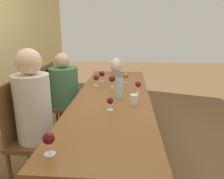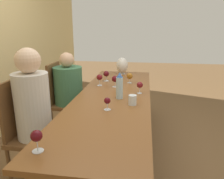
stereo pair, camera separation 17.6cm
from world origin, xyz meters
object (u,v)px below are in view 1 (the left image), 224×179
wine_glass_3 (96,78)px  person_near (35,114)px  wine_glass_0 (110,101)px  wine_glass_5 (126,76)px  chair_far (59,99)px  wine_glass_2 (112,79)px  person_far (65,93)px  water_bottle (119,86)px  wine_glass_6 (49,139)px  wine_glass_1 (102,74)px  water_tumbler (134,99)px  chair_near (28,132)px  wine_glass_4 (138,85)px  vase (116,65)px

wine_glass_3 → person_near: person_near is taller
wine_glass_0 → wine_glass_5: (1.02, -0.13, 0.01)m
wine_glass_0 → chair_far: chair_far is taller
wine_glass_2 → person_far: bearing=82.3°
water_bottle → wine_glass_6: water_bottle is taller
wine_glass_1 → wine_glass_2: bearing=-150.7°
wine_glass_3 → chair_far: 0.61m
water_tumbler → wine_glass_0: wine_glass_0 is taller
wine_glass_3 → wine_glass_5: (0.19, -0.37, -0.01)m
wine_glass_5 → person_far: bearing=100.4°
wine_glass_1 → wine_glass_3: size_ratio=0.98×
water_tumbler → wine_glass_1: wine_glass_1 is taller
wine_glass_6 → person_near: size_ratio=0.11×
wine_glass_5 → wine_glass_2: bearing=144.2°
wine_glass_2 → wine_glass_3: 0.21m
water_tumbler → wine_glass_2: bearing=22.7°
chair_near → chair_far: (0.95, 0.00, 0.00)m
wine_glass_1 → wine_glass_4: (-0.52, -0.48, -0.00)m
wine_glass_4 → person_far: 1.02m
water_tumbler → vase: vase is taller
water_tumbler → wine_glass_2: (0.62, 0.26, 0.05)m
water_bottle → wine_glass_1: (0.73, 0.27, -0.04)m
wine_glass_2 → wine_glass_6: wine_glass_2 is taller
water_tumbler → wine_glass_1: (0.91, 0.42, 0.05)m
wine_glass_5 → wine_glass_0: bearing=172.9°
wine_glass_2 → chair_far: size_ratio=0.14×
water_bottle → person_near: bearing=119.7°
vase → wine_glass_1: vase is taller
person_near → water_tumbler: bearing=-74.5°
wine_glass_3 → wine_glass_5: 0.42m
water_tumbler → wine_glass_6: (-0.92, 0.52, 0.05)m
wine_glass_5 → wine_glass_6: (-1.77, 0.43, 0.01)m
wine_glass_2 → wine_glass_6: (-1.54, 0.26, -0.00)m
wine_glass_0 → person_far: person_far is taller
wine_glass_0 → person_far: bearing=37.6°
wine_glass_6 → chair_far: size_ratio=0.14×
wine_glass_5 → wine_glass_6: 1.82m
wine_glass_2 → wine_glass_1: bearing=29.3°
wine_glass_2 → chair_far: (0.09, 0.73, -0.31)m
wine_glass_6 → chair_near: size_ratio=0.14×
wine_glass_5 → chair_near: chair_near is taller
vase → person_far: size_ratio=0.23×
water_bottle → person_far: bearing=54.6°
vase → wine_glass_5: size_ratio=1.93×
vase → person_far: 0.99m
chair_far → water_tumbler: bearing=-125.5°
wine_glass_0 → chair_near: chair_near is taller
wine_glass_2 → chair_far: bearing=83.3°
wine_glass_0 → chair_far: bearing=41.3°
wine_glass_1 → wine_glass_4: wine_glass_1 is taller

